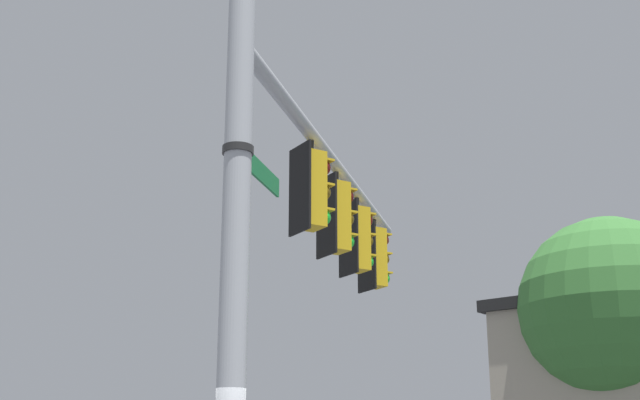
{
  "coord_description": "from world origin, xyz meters",
  "views": [
    {
      "loc": [
        7.77,
        -3.75,
        1.78
      ],
      "look_at": [
        -2.21,
        2.35,
        5.33
      ],
      "focal_mm": 49.54,
      "sensor_mm": 36.0,
      "label": 1
    }
  ],
  "objects_px": {
    "traffic_light_nearest_pole": "(312,190)",
    "street_name_sign": "(250,162)",
    "traffic_light_mid_inner": "(337,217)",
    "traffic_light_mid_outer": "(358,239)",
    "traffic_light_arm_end": "(376,258)"
  },
  "relations": [
    {
      "from": "traffic_light_arm_end",
      "to": "street_name_sign",
      "type": "distance_m",
      "value": 6.56
    },
    {
      "from": "traffic_light_mid_inner",
      "to": "traffic_light_mid_outer",
      "type": "bearing_deg",
      "value": 133.32
    },
    {
      "from": "traffic_light_mid_outer",
      "to": "traffic_light_arm_end",
      "type": "relative_size",
      "value": 1.0
    },
    {
      "from": "traffic_light_mid_inner",
      "to": "traffic_light_nearest_pole",
      "type": "bearing_deg",
      "value": -46.68
    },
    {
      "from": "traffic_light_arm_end",
      "to": "traffic_light_mid_outer",
      "type": "bearing_deg",
      "value": -46.68
    },
    {
      "from": "traffic_light_nearest_pole",
      "to": "street_name_sign",
      "type": "bearing_deg",
      "value": -47.02
    },
    {
      "from": "street_name_sign",
      "to": "traffic_light_nearest_pole",
      "type": "bearing_deg",
      "value": 132.98
    },
    {
      "from": "traffic_light_mid_inner",
      "to": "traffic_light_arm_end",
      "type": "xyz_separation_m",
      "value": [
        -1.89,
        2.01,
        0.0
      ]
    },
    {
      "from": "traffic_light_nearest_pole",
      "to": "traffic_light_arm_end",
      "type": "relative_size",
      "value": 1.0
    },
    {
      "from": "traffic_light_arm_end",
      "to": "street_name_sign",
      "type": "bearing_deg",
      "value": -46.8
    },
    {
      "from": "traffic_light_arm_end",
      "to": "street_name_sign",
      "type": "relative_size",
      "value": 1.14
    },
    {
      "from": "traffic_light_mid_outer",
      "to": "street_name_sign",
      "type": "xyz_separation_m",
      "value": [
        3.54,
        -3.77,
        -0.41
      ]
    },
    {
      "from": "traffic_light_nearest_pole",
      "to": "traffic_light_mid_inner",
      "type": "xyz_separation_m",
      "value": [
        -0.95,
        1.0,
        0.0
      ]
    },
    {
      "from": "traffic_light_mid_outer",
      "to": "traffic_light_arm_end",
      "type": "distance_m",
      "value": 1.38
    },
    {
      "from": "traffic_light_mid_inner",
      "to": "traffic_light_arm_end",
      "type": "relative_size",
      "value": 1.0
    }
  ]
}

